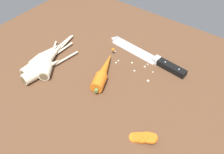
{
  "coord_description": "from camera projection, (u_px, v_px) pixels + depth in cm",
  "views": [
    {
      "loc": [
        36.07,
        -50.14,
        60.94
      ],
      "look_at": [
        0.0,
        -2.0,
        1.5
      ],
      "focal_mm": 40.01,
      "sensor_mm": 36.0,
      "label": 1
    }
  ],
  "objects": [
    {
      "name": "parsnip_mid_right",
      "position": [
        50.0,
        57.0,
        0.91
      ],
      "size": [
        7.44,
        23.33,
        4.0
      ],
      "color": "beige",
      "rests_on": "ground_plane"
    },
    {
      "name": "mince_crumbs",
      "position": [
        133.0,
        65.0,
        0.9
      ],
      "size": [
        19.41,
        7.9,
        0.88
      ],
      "color": "beige",
      "rests_on": "ground_plane"
    },
    {
      "name": "chefs_knife",
      "position": [
        144.0,
        54.0,
        0.95
      ],
      "size": [
        34.86,
        6.76,
        4.18
      ],
      "color": "silver",
      "rests_on": "ground_plane"
    },
    {
      "name": "ground_plane",
      "position": [
        115.0,
        81.0,
        0.88
      ],
      "size": [
        120.0,
        90.0,
        4.0
      ],
      "primitive_type": "cube",
      "color": "brown"
    },
    {
      "name": "parsnip_mid_left",
      "position": [
        42.0,
        70.0,
        0.86
      ],
      "size": [
        6.07,
        22.99,
        4.0
      ],
      "color": "beige",
      "rests_on": "ground_plane"
    },
    {
      "name": "parsnip_front",
      "position": [
        48.0,
        64.0,
        0.89
      ],
      "size": [
        13.79,
        18.38,
        4.0
      ],
      "color": "beige",
      "rests_on": "ground_plane"
    },
    {
      "name": "whole_carrot",
      "position": [
        103.0,
        72.0,
        0.86
      ],
      "size": [
        10.43,
        21.32,
        4.2
      ],
      "color": "orange",
      "rests_on": "ground_plane"
    },
    {
      "name": "parsnip_outer",
      "position": [
        46.0,
        55.0,
        0.92
      ],
      "size": [
        5.5,
        22.32,
        4.0
      ],
      "color": "beige",
      "rests_on": "ground_plane"
    },
    {
      "name": "carrot_slice_stack",
      "position": [
        144.0,
        138.0,
        0.68
      ],
      "size": [
        7.68,
        5.01,
        3.16
      ],
      "color": "orange",
      "rests_on": "ground_plane"
    },
    {
      "name": "parsnip_back",
      "position": [
        41.0,
        62.0,
        0.89
      ],
      "size": [
        4.03,
        23.83,
        4.0
      ],
      "color": "beige",
      "rests_on": "ground_plane"
    }
  ]
}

